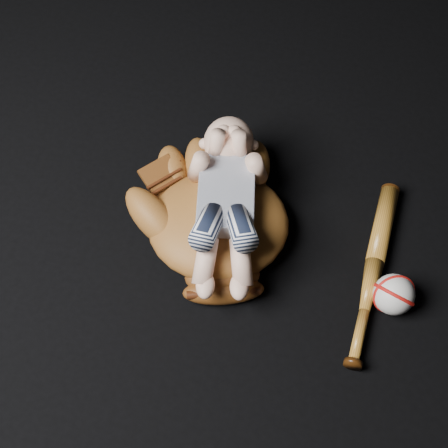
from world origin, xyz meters
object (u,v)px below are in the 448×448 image
Objects in this scene: baseball_glove at (218,220)px; baseball at (394,294)px; newborn_baby at (226,205)px; baseball_bat at (373,272)px.

baseball_glove reaches higher than baseball.
baseball_glove is 1.04× the size of newborn_baby.
newborn_baby is 0.37m from baseball.
baseball reaches higher than baseball_bat.
baseball_glove is at bearing 175.64° from baseball_bat.
baseball_bat is 5.20× the size of baseball.
baseball_glove is 0.37m from baseball.
baseball_glove is 0.33m from baseball_bat.
baseball is at bearing -28.84° from baseball_glove.
newborn_baby is 4.85× the size of baseball.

